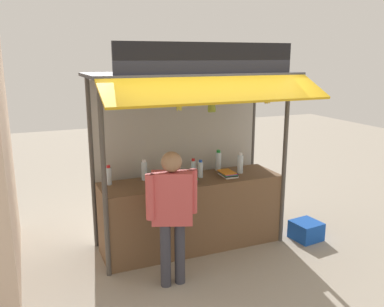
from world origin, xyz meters
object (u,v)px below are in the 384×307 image
at_px(magazine_stack_back_left, 228,174).
at_px(vendor_person, 172,207).
at_px(water_bottle_center, 218,161).
at_px(water_bottle_back_right, 109,176).
at_px(magazine_stack_mid_left, 187,180).
at_px(banana_bunch_inner_left, 179,104).
at_px(water_bottle_mid_right, 200,169).
at_px(banana_bunch_rightmost, 212,106).
at_px(water_bottle_left, 240,164).
at_px(plastic_crate, 306,230).
at_px(water_bottle_front_right, 144,170).
at_px(magazine_stack_rear_center, 163,183).
at_px(water_bottle_far_left, 193,168).
at_px(banana_bunch_leftmost, 267,97).

height_order(magazine_stack_back_left, vendor_person, vendor_person).
distance_m(water_bottle_center, water_bottle_back_right, 1.57).
distance_m(magazine_stack_mid_left, banana_bunch_inner_left, 1.12).
bearing_deg(water_bottle_mid_right, water_bottle_center, 29.92).
xyz_separation_m(water_bottle_center, banana_bunch_rightmost, (-0.44, -0.69, 0.88)).
height_order(water_bottle_left, banana_bunch_inner_left, banana_bunch_inner_left).
height_order(water_bottle_center, magazine_stack_back_left, water_bottle_center).
relative_size(water_bottle_center, water_bottle_mid_right, 1.24).
distance_m(water_bottle_mid_right, banana_bunch_rightmost, 1.03).
height_order(water_bottle_mid_right, plastic_crate, water_bottle_mid_right).
bearing_deg(water_bottle_front_right, water_bottle_back_right, -178.02).
relative_size(water_bottle_mid_right, vendor_person, 0.15).
relative_size(water_bottle_back_right, magazine_stack_rear_center, 0.98).
bearing_deg(magazine_stack_rear_center, water_bottle_front_right, 115.81).
relative_size(water_bottle_far_left, magazine_stack_rear_center, 0.96).
xyz_separation_m(magazine_stack_rear_center, plastic_crate, (2.02, -0.33, -0.86)).
relative_size(magazine_stack_back_left, banana_bunch_inner_left, 1.02).
bearing_deg(banana_bunch_leftmost, water_bottle_front_right, 155.52).
relative_size(magazine_stack_back_left, plastic_crate, 0.78).
height_order(water_bottle_front_right, magazine_stack_mid_left, water_bottle_front_right).
relative_size(magazine_stack_back_left, magazine_stack_rear_center, 1.11).
xyz_separation_m(water_bottle_mid_right, water_bottle_left, (0.60, -0.02, 0.02)).
relative_size(water_bottle_far_left, water_bottle_back_right, 0.98).
xyz_separation_m(magazine_stack_back_left, banana_bunch_inner_left, (-0.85, -0.38, 1.03)).
bearing_deg(water_bottle_back_right, water_bottle_left, -5.67).
relative_size(water_bottle_mid_right, banana_bunch_inner_left, 0.85).
height_order(water_bottle_center, vendor_person, vendor_person).
relative_size(banana_bunch_leftmost, plastic_crate, 0.68).
relative_size(water_bottle_left, vendor_person, 0.19).
bearing_deg(water_bottle_center, banana_bunch_rightmost, -122.68).
bearing_deg(banana_bunch_inner_left, water_bottle_center, 38.89).
relative_size(water_bottle_front_right, vendor_person, 0.18).
distance_m(water_bottle_center, water_bottle_far_left, 0.46).
bearing_deg(water_bottle_far_left, magazine_stack_rear_center, -156.04).
xyz_separation_m(water_bottle_center, banana_bunch_leftmost, (0.32, -0.69, 0.95)).
bearing_deg(magazine_stack_mid_left, vendor_person, -122.34).
xyz_separation_m(water_bottle_far_left, magazine_stack_mid_left, (-0.17, -0.19, -0.09)).
distance_m(water_bottle_far_left, banana_bunch_inner_left, 1.17).
xyz_separation_m(water_bottle_front_right, banana_bunch_leftmost, (1.42, -0.65, 0.96)).
distance_m(water_bottle_left, banana_bunch_leftmost, 1.06).
height_order(water_bottle_center, banana_bunch_leftmost, banana_bunch_leftmost).
height_order(water_bottle_front_right, banana_bunch_inner_left, banana_bunch_inner_left).
distance_m(water_bottle_far_left, magazine_stack_mid_left, 0.27).
bearing_deg(banana_bunch_leftmost, plastic_crate, 0.06).
relative_size(water_bottle_left, water_bottle_far_left, 1.17).
relative_size(water_bottle_left, water_bottle_front_right, 1.04).
bearing_deg(water_bottle_left, banana_bunch_leftmost, -77.59).
distance_m(water_bottle_left, vendor_person, 1.55).
bearing_deg(magazine_stack_mid_left, water_bottle_far_left, 47.20).
bearing_deg(water_bottle_far_left, water_bottle_left, -8.53).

